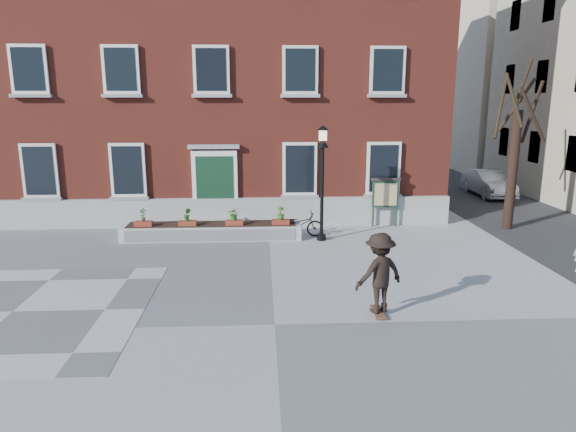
{
  "coord_description": "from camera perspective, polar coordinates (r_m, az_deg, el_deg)",
  "views": [
    {
      "loc": [
        -0.26,
        -10.31,
        4.78
      ],
      "look_at": [
        0.5,
        4.0,
        1.5
      ],
      "focal_mm": 32.0,
      "sensor_mm": 36.0,
      "label": 1
    }
  ],
  "objects": [
    {
      "name": "parked_car",
      "position": [
        27.7,
        21.38,
        3.42
      ],
      "size": [
        1.44,
        3.96,
        1.3
      ],
      "primitive_type": "imported",
      "rotation": [
        0.0,
        0.0,
        -0.02
      ],
      "color": "silver",
      "rests_on": "ground"
    },
    {
      "name": "side_street",
      "position": [
        35.27,
        29.23,
        14.96
      ],
      "size": [
        15.2,
        36.0,
        14.5
      ],
      "color": "#333335",
      "rests_on": "ground"
    },
    {
      "name": "skateboarder",
      "position": [
        11.69,
        10.12,
        -6.25
      ],
      "size": [
        1.36,
        1.09,
        1.91
      ],
      "color": "brown",
      "rests_on": "ground"
    },
    {
      "name": "ground",
      "position": [
        11.37,
        -1.49,
        -11.98
      ],
      "size": [
        100.0,
        100.0,
        0.0
      ],
      "primitive_type": "plane",
      "color": "#99999B",
      "rests_on": "ground"
    },
    {
      "name": "notice_board",
      "position": [
        19.8,
        10.78,
        2.43
      ],
      "size": [
        1.1,
        0.16,
        1.87
      ],
      "color": "#1B3724",
      "rests_on": "ground"
    },
    {
      "name": "brick_building",
      "position": [
        24.4,
        -7.42,
        16.36
      ],
      "size": [
        18.4,
        10.85,
        12.6
      ],
      "color": "maroon",
      "rests_on": "ground"
    },
    {
      "name": "checker_patch",
      "position": [
        13.56,
        -28.26,
        -9.35
      ],
      "size": [
        6.0,
        6.0,
        0.01
      ],
      "primitive_type": "cube",
      "color": "slate",
      "rests_on": "ground"
    },
    {
      "name": "planter_assembly",
      "position": [
        18.14,
        -8.41,
        -1.54
      ],
      "size": [
        6.2,
        1.12,
        1.15
      ],
      "color": "silver",
      "rests_on": "ground"
    },
    {
      "name": "lamp_post",
      "position": [
        17.34,
        3.84,
        5.44
      ],
      "size": [
        0.4,
        0.4,
        3.93
      ],
      "color": "black",
      "rests_on": "ground"
    },
    {
      "name": "bare_tree",
      "position": [
        20.63,
        23.83,
        6.27
      ],
      "size": [
        1.83,
        1.83,
        6.16
      ],
      "color": "black",
      "rests_on": "ground"
    },
    {
      "name": "bicycle",
      "position": [
        18.12,
        1.23,
        -0.94
      ],
      "size": [
        1.75,
        0.72,
        0.9
      ],
      "primitive_type": "imported",
      "rotation": [
        0.0,
        0.0,
        1.64
      ],
      "color": "black",
      "rests_on": "ground"
    }
  ]
}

